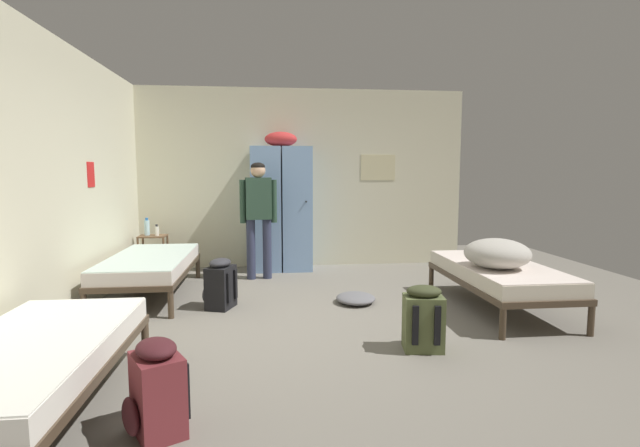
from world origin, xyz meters
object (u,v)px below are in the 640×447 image
at_px(bed_right, 499,274).
at_px(clothes_pile_grey, 356,298).
at_px(bed_left_front, 30,358).
at_px(backpack_black, 220,285).
at_px(backpack_olive, 423,319).
at_px(lotion_bottle, 157,231).
at_px(shelf_unit, 153,251).
at_px(water_bottle, 147,227).
at_px(backpack_maroon, 156,390).
at_px(bed_left_rear, 150,265).
at_px(person_traveler, 259,209).
at_px(locker_bank, 281,206).
at_px(bedding_heap, 497,253).

height_order(bed_right, clothes_pile_grey, bed_right).
distance_m(bed_left_front, backpack_black, 2.40).
bearing_deg(backpack_olive, lotion_bottle, 131.98).
distance_m(shelf_unit, backpack_black, 2.14).
bearing_deg(bed_right, clothes_pile_grey, 166.03).
relative_size(water_bottle, backpack_maroon, 0.46).
bearing_deg(backpack_black, water_bottle, 123.32).
relative_size(bed_right, bed_left_front, 1.00).
bearing_deg(bed_left_rear, backpack_black, -34.28).
bearing_deg(person_traveler, shelf_unit, 164.01).
bearing_deg(bed_left_rear, locker_bank, 40.30).
xyz_separation_m(person_traveler, water_bottle, (-1.61, 0.46, -0.28)).
bearing_deg(bed_left_front, backpack_black, 68.51).
distance_m(bed_right, water_bottle, 4.76).
height_order(bed_left_front, clothes_pile_grey, bed_left_front).
relative_size(locker_bank, backpack_maroon, 3.76).
relative_size(backpack_olive, clothes_pile_grey, 1.13).
height_order(bed_right, bedding_heap, bedding_heap).
distance_m(backpack_olive, backpack_maroon, 2.19).
bearing_deg(bedding_heap, water_bottle, 149.87).
height_order(locker_bank, person_traveler, locker_bank).
bearing_deg(locker_bank, bedding_heap, -49.22).
bearing_deg(bed_left_front, clothes_pile_grey, 43.49).
bearing_deg(water_bottle, person_traveler, -15.89).
bearing_deg(bed_left_front, bed_left_rear, 90.00).
xyz_separation_m(bed_left_front, backpack_olive, (2.69, 0.83, -0.12)).
bearing_deg(shelf_unit, bed_left_front, -86.47).
bearing_deg(backpack_olive, backpack_maroon, -150.66).
bearing_deg(backpack_maroon, clothes_pile_grey, 57.34).
bearing_deg(locker_bank, clothes_pile_grey, -67.95).
bearing_deg(clothes_pile_grey, locker_bank, 112.05).
height_order(bed_left_rear, bedding_heap, bedding_heap).
distance_m(bed_right, clothes_pile_grey, 1.58).
xyz_separation_m(shelf_unit, backpack_olive, (2.94, -3.23, -0.09)).
bearing_deg(person_traveler, water_bottle, 164.11).
relative_size(locker_bank, lotion_bottle, 12.67).
bearing_deg(backpack_black, lotion_bottle, 120.76).
bearing_deg(bedding_heap, lotion_bottle, 149.58).
bearing_deg(person_traveler, bed_left_rear, -148.53).
relative_size(water_bottle, lotion_bottle, 1.56).
xyz_separation_m(shelf_unit, backpack_maroon, (1.03, -4.30, -0.09)).
height_order(bed_left_rear, person_traveler, person_traveler).
bearing_deg(bed_right, backpack_olive, -138.33).
relative_size(bed_right, water_bottle, 7.46).
height_order(locker_bank, bed_left_front, locker_bank).
height_order(person_traveler, lotion_bottle, person_traveler).
bearing_deg(locker_bank, lotion_bottle, -174.16).
bearing_deg(person_traveler, locker_bank, 60.47).
xyz_separation_m(shelf_unit, bedding_heap, (4.01, -2.35, 0.30)).
xyz_separation_m(locker_bank, backpack_black, (-0.73, -1.96, -0.71)).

